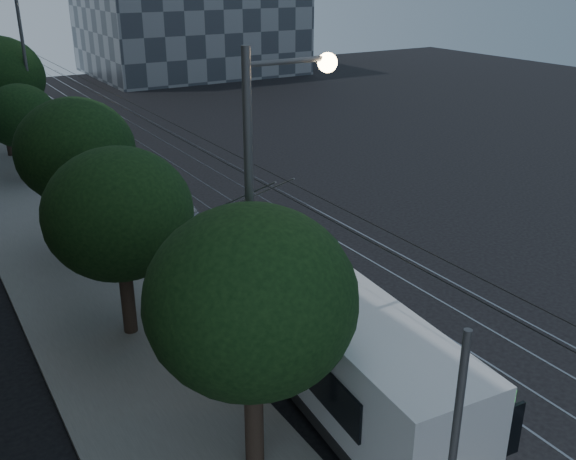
# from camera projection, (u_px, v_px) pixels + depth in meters

# --- Properties ---
(ground) EXTENTS (120.00, 120.00, 0.00)m
(ground) POSITION_uv_depth(u_px,v_px,m) (347.00, 310.00, 22.53)
(ground) COLOR black
(ground) RESTS_ON ground
(sidewalk) EXTENTS (5.00, 90.00, 0.15)m
(sidewalk) POSITION_uv_depth(u_px,v_px,m) (16.00, 189.00, 34.69)
(sidewalk) COLOR gray
(sidewalk) RESTS_ON ground
(tram_rails) EXTENTS (4.52, 90.00, 0.02)m
(tram_rails) POSITION_uv_depth(u_px,v_px,m) (188.00, 163.00, 39.54)
(tram_rails) COLOR #97989F
(tram_rails) RESTS_ON ground
(overhead_wires) EXTENTS (2.23, 90.00, 6.00)m
(overhead_wires) POSITION_uv_depth(u_px,v_px,m) (55.00, 122.00, 34.63)
(overhead_wires) COLOR black
(overhead_wires) RESTS_ON ground
(trolleybus) EXTENTS (3.60, 12.48, 5.63)m
(trolleybus) POSITION_uv_depth(u_px,v_px,m) (315.00, 326.00, 18.22)
(trolleybus) COLOR silver
(trolleybus) RESTS_ON ground
(pickup_silver) EXTENTS (5.02, 6.66, 1.68)m
(pickup_silver) POSITION_uv_depth(u_px,v_px,m) (140.00, 206.00, 29.93)
(pickup_silver) COLOR gray
(pickup_silver) RESTS_ON ground
(car_white_a) EXTENTS (2.48, 4.53, 1.46)m
(car_white_a) POSITION_uv_depth(u_px,v_px,m) (130.00, 195.00, 31.84)
(car_white_a) COLOR silver
(car_white_a) RESTS_ON ground
(car_white_b) EXTENTS (2.92, 4.86, 1.32)m
(car_white_b) POSITION_uv_depth(u_px,v_px,m) (62.00, 158.00, 38.26)
(car_white_b) COLOR #BCBDC0
(car_white_b) RESTS_ON ground
(car_white_c) EXTENTS (1.81, 3.93, 1.25)m
(car_white_c) POSITION_uv_depth(u_px,v_px,m) (52.00, 136.00, 43.50)
(car_white_c) COLOR silver
(car_white_c) RESTS_ON ground
(car_white_d) EXTENTS (2.51, 4.57, 1.47)m
(car_white_d) POSITION_uv_depth(u_px,v_px,m) (63.00, 131.00, 44.27)
(car_white_d) COLOR silver
(car_white_d) RESTS_ON ground
(tree_0) EXTENTS (4.59, 4.59, 6.69)m
(tree_0) POSITION_uv_depth(u_px,v_px,m) (251.00, 301.00, 13.57)
(tree_0) COLOR #2E2019
(tree_0) RESTS_ON ground
(tree_1) EXTENTS (4.55, 4.55, 6.29)m
(tree_1) POSITION_uv_depth(u_px,v_px,m) (119.00, 214.00, 19.43)
(tree_1) COLOR #2E2019
(tree_1) RESTS_ON ground
(tree_2) EXTENTS (4.62, 4.62, 6.62)m
(tree_2) POSITION_uv_depth(u_px,v_px,m) (76.00, 151.00, 25.01)
(tree_2) COLOR #2E2019
(tree_2) RESTS_ON ground
(tree_3) EXTENTS (3.83, 3.83, 5.45)m
(tree_3) POSITION_uv_depth(u_px,v_px,m) (20.00, 116.00, 34.81)
(tree_3) COLOR #2E2019
(tree_3) RESTS_ON ground
(streetlamp_near) EXTENTS (2.35, 0.44, 9.68)m
(streetlamp_near) POSITION_uv_depth(u_px,v_px,m) (266.00, 217.00, 14.66)
(streetlamp_near) COLOR #535456
(streetlamp_near) RESTS_ON ground
(streetlamp_far) EXTENTS (2.49, 0.44, 10.34)m
(streetlamp_far) POSITION_uv_depth(u_px,v_px,m) (33.00, 59.00, 37.59)
(streetlamp_far) COLOR #535456
(streetlamp_far) RESTS_ON ground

